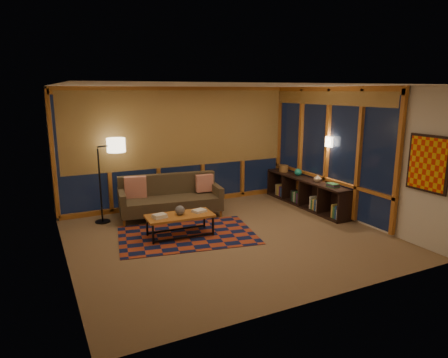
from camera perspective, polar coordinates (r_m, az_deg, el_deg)
name	(u,v)px	position (r m, az deg, el deg)	size (l,w,h in m)	color
floor	(228,237)	(7.35, 0.65, -8.33)	(5.50, 5.00, 0.01)	brown
ceiling	(229,85)	(6.87, 0.70, 13.22)	(5.50, 5.00, 0.01)	white
walls	(229,165)	(6.98, 0.67, 2.08)	(5.51, 5.01, 2.70)	beige
window_wall_back	(181,147)	(9.19, -6.23, 4.54)	(5.30, 0.16, 2.60)	#B46326
window_wall_right	(326,150)	(8.96, 14.37, 4.02)	(0.16, 3.70, 2.60)	#B46326
wall_art	(428,164)	(7.31, 27.10, 1.96)	(0.06, 0.74, 0.94)	red
wall_sconce	(329,142)	(8.78, 14.78, 5.15)	(0.12, 0.18, 0.22)	#FFEDC0
sofa	(171,197)	(8.45, -7.65, -2.59)	(2.09, 0.84, 0.85)	#4A3E2B
pillow_left	(136,187)	(8.51, -12.52, -1.11)	(0.45, 0.15, 0.45)	red
pillow_right	(205,185)	(8.70, -2.80, -0.79)	(0.37, 0.12, 0.37)	red
area_rug	(187,235)	(7.48, -5.28, -7.95)	(2.46, 1.64, 0.01)	#96361B
coffee_table	(180,225)	(7.39, -6.30, -6.61)	(1.22, 0.56, 0.41)	#B46326
book_stack_a	(159,216)	(7.21, -9.22, -5.20)	(0.25, 0.20, 0.07)	white
book_stack_b	(199,211)	(7.46, -3.58, -4.52)	(0.26, 0.20, 0.05)	white
ceramic_pot	(180,210)	(7.31, -6.32, -4.43)	(0.18, 0.18, 0.18)	#2E2E2E
floor_lamp	(100,181)	(8.32, -17.31, -0.34)	(0.56, 0.37, 1.69)	black
bookshelf	(305,192)	(9.35, 11.56, -1.89)	(0.40, 2.63, 0.66)	black
basket	(284,168)	(9.92, 8.53, 1.50)	(0.22, 0.22, 0.16)	brown
teal_bowl	(298,172)	(9.49, 10.53, 0.95)	(0.17, 0.17, 0.17)	#198170
vase	(318,178)	(8.95, 13.21, 0.12)	(0.17, 0.17, 0.17)	tan
shelf_book_stack	(333,185)	(8.60, 15.29, -0.84)	(0.18, 0.26, 0.07)	white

